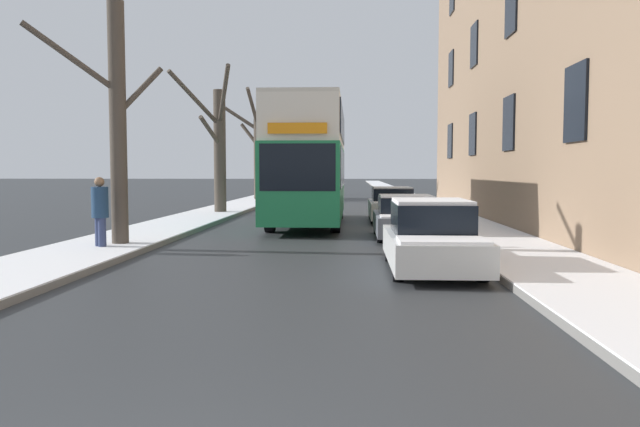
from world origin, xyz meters
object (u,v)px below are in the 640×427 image
(bare_tree_left_3, at_px, (281,145))
(oncoming_van, at_px, (302,181))
(bare_tree_left_0, at_px, (116,118))
(parked_car_1, at_px, (406,218))
(bare_tree_left_1, at_px, (218,145))
(double_decker_bus, at_px, (309,157))
(bare_tree_left_2, at_px, (257,150))
(parked_car_0, at_px, (431,238))
(parked_car_2, at_px, (392,205))
(pedestrian_left_sidewalk, at_px, (100,211))

(bare_tree_left_3, relative_size, oncoming_van, 1.67)
(bare_tree_left_0, distance_m, parked_car_1, 8.60)
(bare_tree_left_0, height_order, bare_tree_left_1, bare_tree_left_0)
(bare_tree_left_1, relative_size, oncoming_van, 1.27)
(bare_tree_left_3, relative_size, double_decker_bus, 0.85)
(parked_car_1, xyz_separation_m, oncoming_van, (-5.16, 25.96, 0.73))
(bare_tree_left_0, xyz_separation_m, bare_tree_left_3, (-0.13, 38.04, 0.91))
(bare_tree_left_2, bearing_deg, oncoming_van, 49.74)
(double_decker_bus, bearing_deg, bare_tree_left_0, -119.95)
(bare_tree_left_3, xyz_separation_m, oncoming_van, (2.55, -9.09, -2.94))
(bare_tree_left_0, relative_size, parked_car_1, 1.79)
(bare_tree_left_0, relative_size, parked_car_0, 1.69)
(bare_tree_left_1, xyz_separation_m, parked_car_2, (7.63, -2.91, -2.52))
(bare_tree_left_2, distance_m, parked_car_1, 24.22)
(bare_tree_left_2, relative_size, parked_car_2, 1.59)
(oncoming_van, bearing_deg, pedestrian_left_sidewalk, -95.03)
(bare_tree_left_0, relative_size, oncoming_van, 1.40)
(oncoming_van, bearing_deg, bare_tree_left_0, -94.78)
(bare_tree_left_3, bearing_deg, double_decker_bus, -81.59)
(pedestrian_left_sidewalk, bearing_deg, double_decker_bus, 105.39)
(bare_tree_left_3, xyz_separation_m, double_decker_bus, (4.50, -30.44, -1.76))
(bare_tree_left_1, distance_m, bare_tree_left_3, 25.75)
(bare_tree_left_3, xyz_separation_m, parked_car_2, (7.70, -28.63, -3.63))
(pedestrian_left_sidewalk, bearing_deg, parked_car_0, 27.55)
(parked_car_1, xyz_separation_m, parked_car_2, (0.00, 6.42, 0.03))
(parked_car_1, relative_size, pedestrian_left_sidewalk, 2.13)
(bare_tree_left_0, relative_size, double_decker_bus, 0.71)
(bare_tree_left_3, bearing_deg, parked_car_0, -79.38)
(oncoming_van, bearing_deg, parked_car_1, -78.76)
(bare_tree_left_2, relative_size, double_decker_bus, 0.73)
(bare_tree_left_2, distance_m, double_decker_bus, 18.74)
(bare_tree_left_1, bearing_deg, parked_car_1, -50.69)
(bare_tree_left_1, relative_size, parked_car_2, 1.41)
(oncoming_van, bearing_deg, bare_tree_left_2, -130.26)
(parked_car_0, relative_size, oncoming_van, 0.83)
(bare_tree_left_3, height_order, parked_car_0, bare_tree_left_3)
(bare_tree_left_0, height_order, double_decker_bus, bare_tree_left_0)
(double_decker_bus, xyz_separation_m, oncoming_van, (-1.95, 21.35, -1.18))
(bare_tree_left_3, bearing_deg, bare_tree_left_1, -89.84)
(bare_tree_left_0, distance_m, oncoming_van, 29.12)
(bare_tree_left_3, distance_m, double_decker_bus, 30.82)
(bare_tree_left_2, relative_size, parked_car_1, 1.84)
(parked_car_0, distance_m, parked_car_2, 12.44)
(parked_car_1, distance_m, pedestrian_left_sidewalk, 8.61)
(bare_tree_left_1, height_order, parked_car_0, bare_tree_left_1)
(bare_tree_left_1, bearing_deg, bare_tree_left_0, -89.75)
(bare_tree_left_3, bearing_deg, bare_tree_left_0, -89.81)
(parked_car_0, height_order, pedestrian_left_sidewalk, pedestrian_left_sidewalk)
(bare_tree_left_0, height_order, parked_car_0, bare_tree_left_0)
(bare_tree_left_0, height_order, pedestrian_left_sidewalk, bare_tree_left_0)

